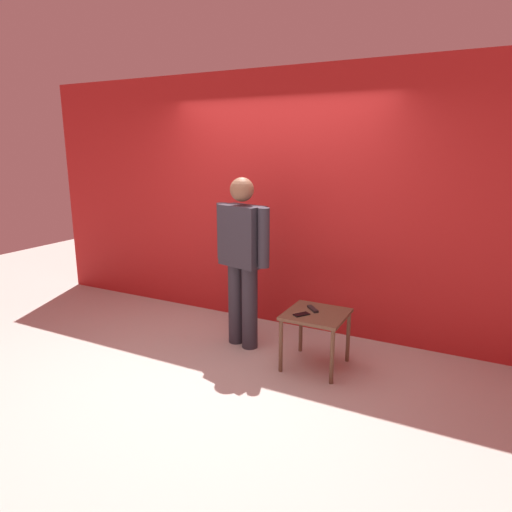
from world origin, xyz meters
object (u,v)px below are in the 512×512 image
standing_person (242,254)px  tv_remote (313,309)px  cell_phone (301,314)px  side_table (316,321)px

standing_person → tv_remote: size_ratio=9.96×
cell_phone → tv_remote: size_ratio=0.85×
standing_person → cell_phone: 0.87m
standing_person → side_table: standing_person is taller
cell_phone → tv_remote: tv_remote is taller
side_table → tv_remote: bearing=133.4°
standing_person → cell_phone: (0.72, -0.23, -0.42)m
cell_phone → side_table: bearing=81.6°
cell_phone → tv_remote: 0.17m
standing_person → side_table: size_ratio=3.17×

